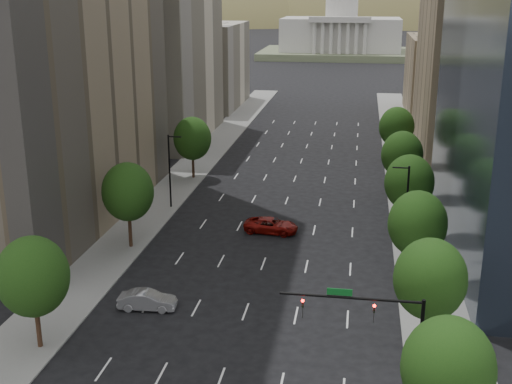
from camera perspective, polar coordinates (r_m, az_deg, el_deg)
The scene contains 22 objects.
sidewalk_left at distance 76.71m, azimuth -9.79°, elevation -2.39°, with size 6.00×200.00×0.15m, color slate.
sidewalk_right at distance 73.17m, azimuth 13.93°, elevation -3.64°, with size 6.00×200.00×0.15m, color slate.
midrise_cream_left at distance 116.48m, azimuth -7.94°, elevation 13.13°, with size 14.00×30.00×35.00m, color beige.
filler_left at distance 149.02m, azimuth -4.11°, elevation 10.83°, with size 14.00×26.00×18.00m, color beige.
parking_tan_right at distance 110.01m, azimuth 17.92°, elevation 10.94°, with size 14.00×30.00×30.00m, color #8C7759.
filler_right at distance 143.29m, azimuth 15.78°, elevation 9.57°, with size 14.00×26.00×16.00m, color #8C7759.
tree_right_0 at distance 39.25m, azimuth 16.20°, elevation -14.36°, with size 5.20×5.20×8.39m.
tree_right_1 at distance 48.77m, azimuth 14.77°, elevation -7.27°, with size 5.20×5.20×8.75m.
tree_right_2 at distance 59.92m, azimuth 13.74°, elevation -2.68°, with size 5.20×5.20×8.61m.
tree_right_3 at distance 71.23m, azimuth 13.06°, elevation 0.79°, with size 5.20×5.20×8.89m.
tree_right_4 at distance 84.84m, azimuth 12.47°, elevation 3.15°, with size 5.20×5.20×8.46m.
tree_right_5 at distance 100.37m, azimuth 12.02°, elevation 5.50°, with size 5.20×5.20×8.75m.
tree_left_0 at distance 50.19m, azimuth -18.67°, elevation -6.92°, with size 5.20×5.20×8.75m.
tree_left_1 at distance 67.24m, azimuth -10.98°, elevation 0.01°, with size 5.20×5.20×8.97m.
tree_left_2 at distance 91.33m, azimuth -5.50°, elevation 4.61°, with size 5.20×5.20×8.68m.
streetlight_rn at distance 66.73m, azimuth 12.78°, elevation -1.25°, with size 1.70×0.20×9.00m.
streetlight_ln at distance 79.23m, azimuth -7.41°, elevation 1.97°, with size 1.70×0.20×9.00m.
traffic_signal at distance 43.37m, azimuth 10.78°, elevation -11.06°, with size 9.12×0.40×7.38m.
capitol at distance 258.66m, azimuth 7.31°, elevation 13.34°, with size 60.00×40.00×35.20m.
foothills at distance 611.50m, azimuth 11.64°, elevation 10.94°, with size 720.00×413.00×263.00m.
car_silver at distance 56.04m, azimuth -9.34°, elevation -9.19°, with size 1.67×4.80×1.58m, color gray.
car_red_far at distance 71.80m, azimuth 1.31°, elevation -2.89°, with size 2.69×5.83×1.62m, color maroon.
Camera 1 is at (8.54, -8.26, 25.50)m, focal length 46.44 mm.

